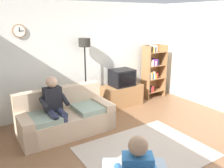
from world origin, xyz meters
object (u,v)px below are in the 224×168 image
Objects in this scene: couch at (65,118)px; person_on_couch at (55,104)px; tv_stand at (121,95)px; bookshelf at (152,70)px; floor_lamp at (85,55)px; tv at (122,78)px.

person_on_couch is at bearing -155.43° from couch.
tv_stand is 1.28m from bookshelf.
bookshelf is at bearing 3.47° from tv_stand.
couch reaches higher than tv_stand.
floor_lamp is (0.87, 0.76, 1.14)m from couch.
couch is 1.99m from tv_stand.
tv_stand is at bearing 19.99° from person_on_couch.
person_on_couch is (-0.24, -0.11, 0.39)m from couch.
tv is at bearing -90.00° from tv_stand.
floor_lamp is (-2.17, 0.03, 0.63)m from bookshelf.
floor_lamp is at bearing 174.41° from tv_stand.
couch is at bearing -161.29° from tv.
tv is 0.32× the size of floor_lamp.
floor_lamp is 1.49× the size of person_on_couch.
floor_lamp reaches higher than person_on_couch.
bookshelf reaches higher than tv.
floor_lamp is (-1.01, 0.12, 0.67)m from tv.
couch is 3.17× the size of tv.
person_on_couch reaches higher than couch.
bookshelf is 2.26m from floor_lamp.
tv is at bearing 18.71° from couch.
floor_lamp reaches higher than tv_stand.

